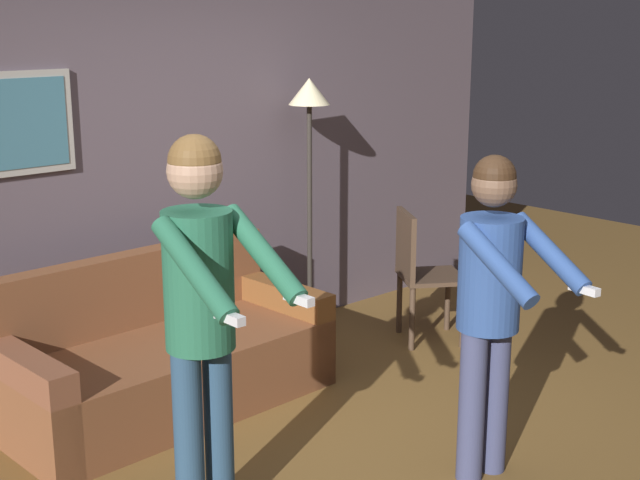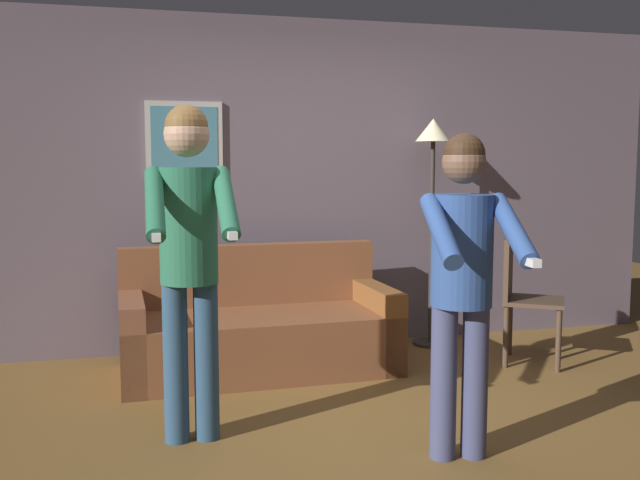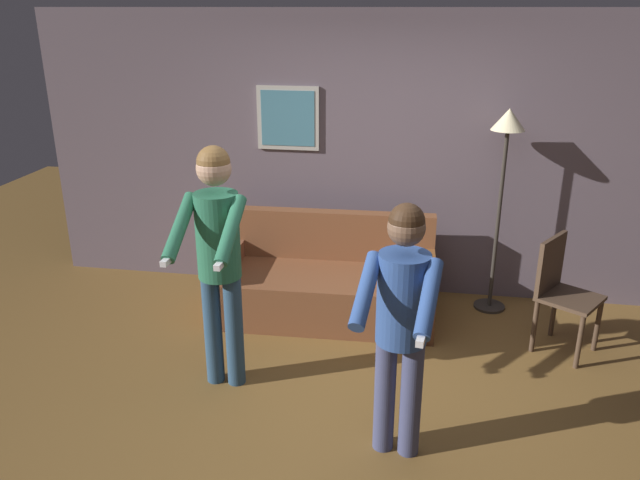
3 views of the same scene
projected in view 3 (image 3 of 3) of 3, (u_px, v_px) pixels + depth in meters
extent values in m
plane|color=brown|center=(347.00, 404.00, 4.35)|extent=(12.00, 12.00, 0.00)
cube|color=#62545E|center=(376.00, 157.00, 5.74)|extent=(6.40, 0.06, 2.60)
cube|color=#B7B2A8|center=(288.00, 118.00, 5.71)|extent=(0.58, 0.02, 0.58)
cube|color=teal|center=(288.00, 118.00, 5.69)|extent=(0.50, 0.01, 0.50)
cube|color=brown|center=(325.00, 294.00, 5.53)|extent=(1.93, 0.91, 0.42)
cube|color=brown|center=(330.00, 235.00, 5.71)|extent=(1.90, 0.20, 0.45)
cube|color=brown|center=(229.00, 281.00, 5.61)|extent=(0.19, 0.85, 0.58)
cube|color=brown|center=(425.00, 292.00, 5.39)|extent=(0.19, 0.85, 0.58)
cylinder|color=#332D28|center=(489.00, 306.00, 5.75)|extent=(0.28, 0.28, 0.02)
cylinder|color=#332D28|center=(498.00, 222.00, 5.46)|extent=(0.04, 0.04, 1.62)
cone|color=#F9EAB7|center=(509.00, 119.00, 5.15)|extent=(0.29, 0.29, 0.18)
cylinder|color=#2C4B69|center=(213.00, 329.00, 4.49)|extent=(0.13, 0.13, 0.85)
cylinder|color=#2C4B69|center=(234.00, 331.00, 4.47)|extent=(0.13, 0.13, 0.85)
cylinder|color=#286B4C|center=(218.00, 236.00, 4.22)|extent=(0.30, 0.30, 0.60)
sphere|color=tan|center=(214.00, 168.00, 4.06)|extent=(0.23, 0.23, 0.23)
sphere|color=brown|center=(213.00, 162.00, 4.05)|extent=(0.22, 0.22, 0.22)
cylinder|color=#286B4C|center=(180.00, 227.00, 4.00)|extent=(0.10, 0.50, 0.36)
cube|color=white|center=(168.00, 260.00, 3.84)|extent=(0.04, 0.15, 0.04)
cylinder|color=#286B4C|center=(231.00, 230.00, 3.94)|extent=(0.10, 0.50, 0.36)
cube|color=white|center=(220.00, 264.00, 3.78)|extent=(0.04, 0.15, 0.04)
cylinder|color=#41466C|center=(385.00, 394.00, 3.80)|extent=(0.13, 0.13, 0.77)
cylinder|color=#41466C|center=(411.00, 399.00, 3.76)|extent=(0.13, 0.13, 0.77)
cylinder|color=#2D4C8C|center=(403.00, 299.00, 3.55)|extent=(0.30, 0.30, 0.55)
sphere|color=brown|center=(406.00, 228.00, 3.40)|extent=(0.21, 0.21, 0.21)
sphere|color=#382314|center=(407.00, 221.00, 3.38)|extent=(0.20, 0.20, 0.20)
cylinder|color=#2D4C8C|center=(366.00, 290.00, 3.37)|extent=(0.15, 0.47, 0.32)
cylinder|color=#2D4C8C|center=(429.00, 298.00, 3.27)|extent=(0.15, 0.47, 0.32)
cube|color=white|center=(422.00, 338.00, 3.13)|extent=(0.06, 0.15, 0.04)
cylinder|color=#4C3828|center=(580.00, 342.00, 4.72)|extent=(0.04, 0.04, 0.45)
cylinder|color=#4C3828|center=(598.00, 325.00, 4.96)|extent=(0.04, 0.04, 0.45)
cylinder|color=#4C3828|center=(534.00, 326.00, 4.95)|extent=(0.04, 0.04, 0.45)
cylinder|color=#4C3828|center=(554.00, 311.00, 5.19)|extent=(0.04, 0.04, 0.45)
cube|color=#4C3828|center=(570.00, 298.00, 4.87)|extent=(0.58, 0.58, 0.03)
cube|color=#4C3828|center=(551.00, 264.00, 4.91)|extent=(0.26, 0.37, 0.45)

